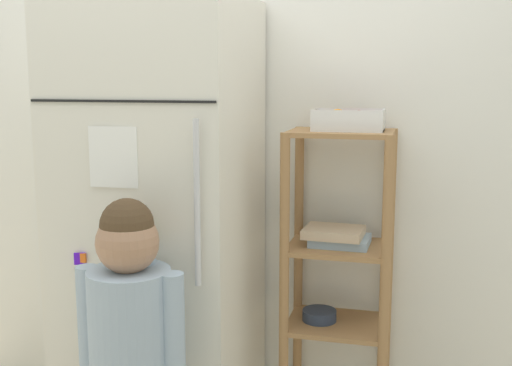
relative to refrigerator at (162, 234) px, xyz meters
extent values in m
cube|color=silver|center=(0.16, 0.34, 0.25)|extent=(2.59, 0.03, 2.26)
cube|color=silver|center=(0.00, 0.00, 0.00)|extent=(0.66, 0.62, 1.76)
cube|color=black|center=(0.00, -0.31, 0.51)|extent=(0.64, 0.01, 0.01)
cylinder|color=silver|center=(0.26, -0.33, 0.20)|extent=(0.02, 0.02, 0.53)
cube|color=white|center=(-0.03, -0.31, 0.33)|extent=(0.17, 0.01, 0.20)
cube|color=#32D00A|center=(0.08, -0.32, 0.09)|extent=(0.04, 0.01, 0.04)
cube|color=#5413DF|center=(-0.17, -0.32, -0.02)|extent=(0.04, 0.02, 0.04)
cube|color=orange|center=(-0.16, -0.32, -0.01)|extent=(0.03, 0.01, 0.03)
cylinder|color=#9EB2C6|center=(0.08, -0.46, -0.21)|extent=(0.26, 0.26, 0.43)
sphere|color=#9EB2C6|center=(0.08, -0.38, 0.00)|extent=(0.11, 0.11, 0.11)
sphere|color=#A87A5B|center=(0.08, -0.46, 0.09)|extent=(0.19, 0.19, 0.19)
sphere|color=#4C3823|center=(0.08, -0.46, 0.15)|extent=(0.16, 0.16, 0.16)
cylinder|color=#9EB2C6|center=(-0.06, -0.46, -0.18)|extent=(0.07, 0.07, 0.37)
cylinder|color=#9EB2C6|center=(0.22, -0.46, -0.18)|extent=(0.07, 0.07, 0.37)
cylinder|color=#9E7247|center=(0.47, 0.01, -0.24)|extent=(0.04, 0.04, 1.28)
cylinder|color=#9E7247|center=(0.84, 0.01, -0.24)|extent=(0.04, 0.04, 1.28)
cylinder|color=#9E7247|center=(0.47, 0.29, -0.24)|extent=(0.04, 0.04, 1.28)
cylinder|color=#9E7247|center=(0.84, 0.29, -0.24)|extent=(0.04, 0.04, 1.28)
cube|color=#9E7247|center=(0.65, 0.15, 0.39)|extent=(0.38, 0.30, 0.02)
cube|color=#9E7247|center=(0.65, 0.15, -0.05)|extent=(0.38, 0.30, 0.02)
cube|color=#9E7247|center=(0.65, 0.15, -0.35)|extent=(0.38, 0.30, 0.02)
cube|color=#99B2C6|center=(0.66, 0.16, -0.02)|extent=(0.22, 0.18, 0.03)
cube|color=#C6AD8E|center=(0.63, 0.15, 0.01)|extent=(0.23, 0.19, 0.03)
cylinder|color=#2D384C|center=(0.58, 0.15, -0.32)|extent=(0.13, 0.13, 0.04)
cube|color=white|center=(0.68, 0.15, 0.40)|extent=(0.25, 0.17, 0.01)
cube|color=white|center=(0.68, 0.07, 0.44)|extent=(0.25, 0.01, 0.08)
cube|color=white|center=(0.68, 0.23, 0.44)|extent=(0.25, 0.01, 0.08)
cube|color=white|center=(0.56, 0.15, 0.44)|extent=(0.01, 0.17, 0.08)
cube|color=white|center=(0.80, 0.15, 0.44)|extent=(0.01, 0.17, 0.08)
sphere|color=red|center=(0.67, 0.17, 0.44)|extent=(0.07, 0.07, 0.07)
sphere|color=#A72415|center=(0.72, 0.13, 0.44)|extent=(0.07, 0.07, 0.07)
sphere|color=orange|center=(0.64, 0.13, 0.44)|extent=(0.07, 0.07, 0.07)
camera|label=1|loc=(0.92, -2.14, 0.58)|focal=43.57mm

